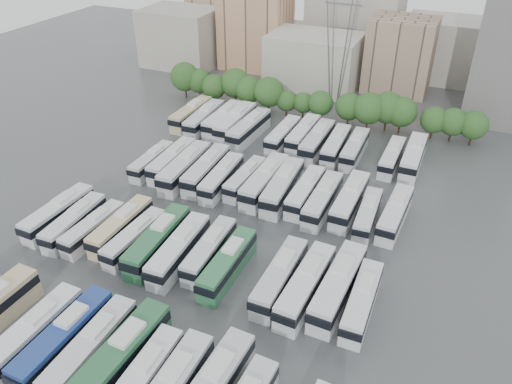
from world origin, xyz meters
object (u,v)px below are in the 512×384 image
at_px(bus_r1_s5, 158,241).
at_px(bus_r1_s7, 210,250).
at_px(bus_r2_s12, 368,214).
at_px(bus_r3_s4, 249,129).
at_px(bus_r0_s8, 141,382).
at_px(bus_r1_s13, 362,301).
at_px(bus_r2_s5, 222,178).
at_px(bus_r3_s2, 223,119).
at_px(bus_r1_s4, 135,238).
at_px(bus_r3_s10, 355,149).
at_px(bus_r1_s3, 121,226).
at_px(bus_r2_s8, 282,186).
at_px(bus_r2_s6, 245,178).
at_px(bus_r1_s2, 93,228).
at_px(bus_r3_s3, 236,122).
at_px(bus_r0_s5, 64,338).
at_px(bus_r1_s12, 338,286).
at_px(bus_r1_s10, 280,277).
at_px(bus_r1_s11, 306,285).
at_px(bus_r3_s0, 191,114).
at_px(bus_r3_s7, 303,134).
at_px(bus_r1_s1, 75,222).
at_px(bus_r3_s8, 317,141).
at_px(bus_r3_s6, 283,135).
at_px(bus_r2_s9, 305,192).
at_px(electricity_pylon, 341,17).
at_px(bus_r3_s1, 204,119).
at_px(bus_r3_s12, 392,157).
at_px(bus_r2_s11, 350,200).
at_px(bus_r2_s10, 323,200).
at_px(bus_r1_s0, 58,213).
at_px(bus_r2_s2, 172,160).
at_px(bus_r2_s7, 265,181).
at_px(bus_r3_s13, 413,156).
at_px(bus_r2_s4, 206,170).
at_px(bus_r1_s8, 228,264).
at_px(bus_r2_s3, 185,167).
at_px(bus_r0_s7, 119,359).
at_px(bus_r2_s1, 152,161).
at_px(bus_r2_s13, 395,213).
at_px(bus_r0_s4, 32,335).

xyz_separation_m(bus_r1_s5, bus_r1_s7, (6.86, 1.18, -0.22)).
relative_size(bus_r2_s12, bus_r3_s4, 0.81).
height_order(bus_r0_s8, bus_r1_s13, bus_r0_s8).
xyz_separation_m(bus_r2_s5, bus_r3_s2, (-9.69, 19.64, 0.12)).
distance_m(bus_r1_s4, bus_r3_s10, 41.29).
height_order(bus_r1_s3, bus_r2_s8, bus_r2_s8).
bearing_deg(bus_r2_s6, bus_r1_s3, -116.37).
height_order(bus_r1_s2, bus_r3_s3, bus_r3_s3).
distance_m(bus_r0_s5, bus_r1_s12, 29.79).
bearing_deg(bus_r1_s10, bus_r1_s11, -3.71).
height_order(bus_r3_s0, bus_r3_s7, bus_r3_s0).
xyz_separation_m(bus_r1_s1, bus_r3_s8, (22.82, 36.48, 0.23)).
relative_size(bus_r1_s7, bus_r3_s6, 0.97).
bearing_deg(bus_r2_s9, electricity_pylon, 99.77).
bearing_deg(bus_r3_s10, bus_r0_s8, -97.68).
relative_size(bus_r0_s8, bus_r2_s9, 1.00).
bearing_deg(bus_r1_s7, bus_r3_s1, 117.69).
distance_m(bus_r1_s11, bus_r3_s12, 35.71).
xyz_separation_m(bus_r2_s11, bus_r3_s0, (-36.60, 17.96, -0.02)).
xyz_separation_m(bus_r1_s11, bus_r3_s6, (-16.64, 36.04, -0.15)).
height_order(bus_r2_s5, bus_r2_s10, bus_r2_s10).
height_order(bus_r1_s4, bus_r2_s11, bus_r2_s11).
relative_size(bus_r1_s0, bus_r2_s2, 0.99).
bearing_deg(bus_r3_s3, bus_r2_s7, -53.11).
distance_m(bus_r0_s5, bus_r3_s3, 54.54).
bearing_deg(bus_r3_s13, bus_r2_s4, -149.02).
xyz_separation_m(bus_r0_s5, bus_r1_s3, (-6.58, 18.31, -0.14)).
distance_m(bus_r1_s11, bus_r2_s5, 26.79).
bearing_deg(bus_r1_s10, bus_r2_s8, 110.80).
height_order(bus_r1_s1, bus_r3_s13, bus_r3_s13).
height_order(bus_r0_s8, bus_r1_s8, bus_r1_s8).
bearing_deg(bus_r2_s5, bus_r2_s11, 1.97).
distance_m(bus_r1_s13, bus_r3_s12, 35.40).
xyz_separation_m(bus_r2_s3, bus_r2_s6, (10.02, 1.34, -0.39)).
relative_size(electricity_pylon, bus_r2_s7, 2.53).
xyz_separation_m(bus_r1_s3, bus_r1_s7, (13.30, 0.27, -0.03)).
height_order(bus_r0_s7, bus_r3_s8, bus_r0_s7).
relative_size(bus_r1_s7, bus_r2_s9, 0.98).
height_order(bus_r0_s8, bus_r2_s3, bus_r2_s3).
height_order(bus_r2_s12, bus_r3_s8, bus_r3_s8).
distance_m(bus_r2_s12, bus_r3_s10, 19.65).
distance_m(bus_r0_s7, bus_r1_s4, 19.77).
bearing_deg(bus_r1_s5, bus_r2_s6, 77.02).
distance_m(bus_r1_s12, bus_r2_s1, 40.33).
xyz_separation_m(bus_r2_s8, bus_r2_s13, (16.84, -0.10, -0.20)).
relative_size(bus_r2_s6, bus_r2_s12, 1.01).
xyz_separation_m(bus_r0_s8, bus_r1_s12, (13.31, 19.55, 0.23)).
height_order(bus_r0_s4, bus_r1_s10, bus_r0_s4).
bearing_deg(bus_r1_s3, bus_r3_s6, 74.19).
bearing_deg(bus_r1_s5, bus_r1_s1, -178.76).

